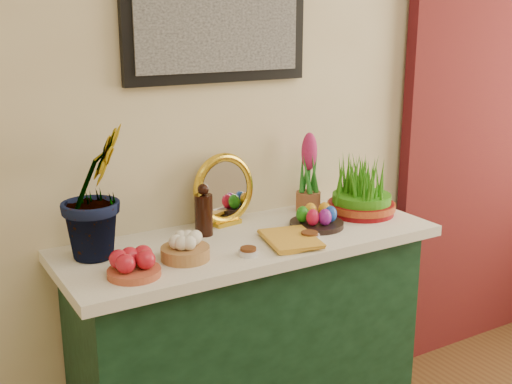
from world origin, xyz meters
TOP-DOWN VIEW (x-y plane):
  - sideboard at (-0.14, 2.00)m, footprint 1.30×0.45m
  - tablecloth at (-0.14, 2.00)m, footprint 1.40×0.55m
  - hyacinth_green at (-0.67, 2.09)m, footprint 0.38×0.36m
  - apple_bowl at (-0.63, 1.86)m, footprint 0.22×0.22m
  - garlic_basket at (-0.44, 1.91)m, footprint 0.18×0.18m
  - vinegar_cruet at (-0.27, 2.10)m, footprint 0.07×0.07m
  - mirror at (-0.14, 2.18)m, footprint 0.28×0.10m
  - book at (-0.13, 1.89)m, footprint 0.21×0.26m
  - spice_dish_left at (-0.24, 1.84)m, footprint 0.07×0.07m
  - spice_dish_right at (0.03, 1.86)m, footprint 0.08×0.08m
  - egg_plate at (0.14, 1.96)m, footprint 0.27×0.27m
  - hyacinth_pink at (0.23, 2.15)m, footprint 0.10×0.10m
  - wheatgrass_sabzeh at (0.39, 2.01)m, footprint 0.28×0.28m

SIDE VIEW (x-z plane):
  - sideboard at x=-0.14m, z-range 0.00..0.85m
  - tablecloth at x=-0.14m, z-range 0.85..0.89m
  - spice_dish_left at x=-0.24m, z-range 0.89..0.92m
  - spice_dish_right at x=0.03m, z-range 0.89..0.92m
  - book at x=-0.13m, z-range 0.89..0.92m
  - egg_plate at x=0.14m, z-range 0.88..0.97m
  - apple_bowl at x=-0.63m, z-range 0.88..0.97m
  - garlic_basket at x=-0.44m, z-range 0.88..0.97m
  - vinegar_cruet at x=-0.27m, z-range 0.88..1.07m
  - wheatgrass_sabzeh at x=0.39m, z-range 0.88..1.10m
  - mirror at x=-0.14m, z-range 0.88..1.16m
  - hyacinth_pink at x=0.23m, z-range 0.87..1.20m
  - hyacinth_green at x=-0.67m, z-range 0.89..1.48m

